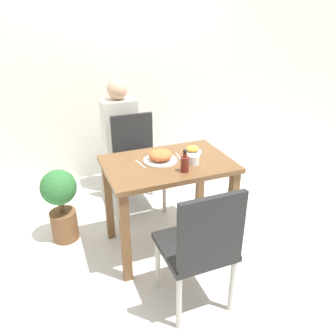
% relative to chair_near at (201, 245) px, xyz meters
% --- Properties ---
extents(ground_plane, '(16.00, 16.00, 0.00)m').
position_rel_chair_near_xyz_m(ground_plane, '(0.06, 0.67, -0.50)').
color(ground_plane, silver).
extents(wall_back, '(8.00, 0.05, 2.60)m').
position_rel_chair_near_xyz_m(wall_back, '(0.06, 2.18, 0.80)').
color(wall_back, beige).
rests_on(wall_back, ground_plane).
extents(dining_table, '(0.93, 0.63, 0.74)m').
position_rel_chair_near_xyz_m(dining_table, '(0.06, 0.67, 0.10)').
color(dining_table, brown).
rests_on(dining_table, ground_plane).
extents(chair_near, '(0.42, 0.42, 0.89)m').
position_rel_chair_near_xyz_m(chair_near, '(0.00, 0.00, 0.00)').
color(chair_near, black).
rests_on(chair_near, ground_plane).
extents(chair_far, '(0.42, 0.42, 0.89)m').
position_rel_chair_near_xyz_m(chair_far, '(0.02, 1.38, 0.00)').
color(chair_far, black).
rests_on(chair_far, ground_plane).
extents(food_plate, '(0.25, 0.25, 0.09)m').
position_rel_chair_near_xyz_m(food_plate, '(0.01, 0.71, 0.28)').
color(food_plate, white).
rests_on(food_plate, dining_table).
extents(side_plate, '(0.14, 0.14, 0.06)m').
position_rel_chair_near_xyz_m(side_plate, '(0.30, 0.77, 0.27)').
color(side_plate, white).
rests_on(side_plate, dining_table).
extents(drink_cup, '(0.08, 0.08, 0.07)m').
position_rel_chair_near_xyz_m(drink_cup, '(0.22, 0.57, 0.28)').
color(drink_cup, white).
rests_on(drink_cup, dining_table).
extents(sauce_bottle, '(0.06, 0.06, 0.17)m').
position_rel_chair_near_xyz_m(sauce_bottle, '(0.11, 0.48, 0.31)').
color(sauce_bottle, maroon).
rests_on(sauce_bottle, dining_table).
extents(fork_utensil, '(0.03, 0.16, 0.00)m').
position_rel_chair_near_xyz_m(fork_utensil, '(-0.14, 0.71, 0.25)').
color(fork_utensil, silver).
rests_on(fork_utensil, dining_table).
extents(spoon_utensil, '(0.03, 0.18, 0.00)m').
position_rel_chair_near_xyz_m(spoon_utensil, '(0.17, 0.71, 0.25)').
color(spoon_utensil, silver).
rests_on(spoon_utensil, dining_table).
extents(potted_plant_left, '(0.29, 0.29, 0.63)m').
position_rel_chair_near_xyz_m(potted_plant_left, '(-0.72, 1.06, -0.13)').
color(potted_plant_left, brown).
rests_on(potted_plant_left, ground_plane).
extents(person_figure, '(0.34, 0.22, 1.17)m').
position_rel_chair_near_xyz_m(person_figure, '(-0.03, 1.76, 0.08)').
color(person_figure, '#2D3347').
rests_on(person_figure, ground_plane).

